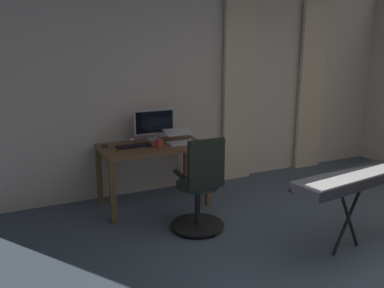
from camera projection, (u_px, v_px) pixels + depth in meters
The scene contains 13 objects.
back_room_partition at pixel (205, 82), 5.29m from camera, with size 6.17×0.10×2.78m, color beige.
curtain_left_panel at pixel (311, 88), 5.97m from camera, with size 0.46×0.06×2.50m, color beige.
curtain_right_panel at pixel (238, 92), 5.42m from camera, with size 0.44×0.06×2.50m, color beige.
desk at pixel (153, 153), 4.62m from camera, with size 1.24×0.73×0.73m.
office_chair at pixel (200, 189), 3.95m from camera, with size 0.56×0.56×1.00m.
computer_monitor at pixel (154, 123), 4.81m from camera, with size 0.52×0.18×0.38m.
computer_keyboard at pixel (134, 146), 4.51m from camera, with size 0.39×0.13×0.02m, color black.
laptop at pixel (180, 139), 4.70m from camera, with size 0.34×0.32×0.15m.
computer_mouse at pixel (132, 140), 4.79m from camera, with size 0.06×0.10×0.04m, color silver.
cell_phone_face_up at pixel (105, 146), 4.54m from camera, with size 0.07×0.14×0.01m, color black.
cell_phone_by_monitor at pixel (187, 138), 4.96m from camera, with size 0.07×0.14×0.01m, color #232328.
mug_tea at pixel (159, 143), 4.50m from camera, with size 0.13×0.09×0.09m.
piano_keyboard at pixel (353, 180), 3.50m from camera, with size 1.29×0.47×0.76m.
Camera 1 is at (2.46, 1.60, 1.85)m, focal length 36.61 mm.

